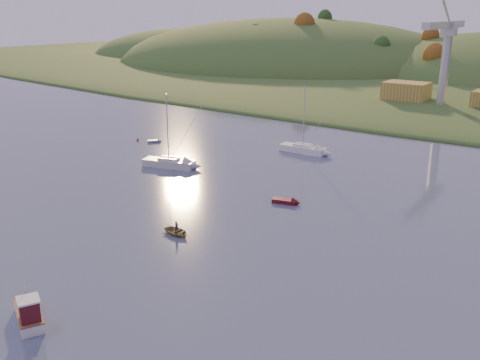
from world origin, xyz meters
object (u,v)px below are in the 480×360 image
Objects in this scene: fishing_boat at (28,310)px; sailboat_near at (169,162)px; canoe at (177,232)px; grey_dinghy at (157,141)px; sailboat_far at (303,148)px; red_tender at (290,202)px.

sailboat_near is at bearing -35.29° from fishing_boat.
grey_dinghy is at bearing 54.62° from canoe.
sailboat_far is at bearing 16.74° from canoe.
sailboat_far reaches higher than red_tender.
sailboat_far reaches higher than grey_dinghy.
grey_dinghy is at bearing -29.05° from fishing_boat.
sailboat_near reaches higher than sailboat_far.
sailboat_near is (-22.31, 41.17, -0.06)m from fishing_boat.
sailboat_far is 29.43m from grey_dinghy.
sailboat_far is at bearing 40.68° from sailboat_near.
fishing_boat is 2.12× the size of grey_dinghy.
grey_dinghy is at bearing 145.36° from red_tender.
grey_dinghy is (-27.69, -9.95, -0.56)m from sailboat_far.
sailboat_far is at bearing -55.71° from fishing_boat.
grey_dinghy is at bearing -161.02° from sailboat_far.
red_tender is 42.71m from grey_dinghy.
red_tender is (12.24, -25.13, -0.50)m from sailboat_far.
grey_dinghy is at bearing 123.44° from sailboat_near.
sailboat_near is 3.00× the size of red_tender.
sailboat_far is (13.46, 21.56, -0.00)m from sailboat_near.
grey_dinghy is (-39.93, 15.18, -0.05)m from red_tender.
grey_dinghy is (-36.55, 52.78, -0.62)m from fishing_boat.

